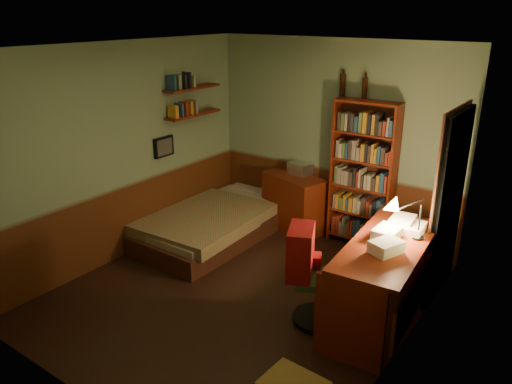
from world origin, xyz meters
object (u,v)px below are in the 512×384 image
Objects in this scene: desk_lamp at (421,211)px; office_chair at (320,283)px; bookshelf at (363,176)px; mini_stereo at (300,168)px; bed at (216,212)px; dresser at (294,203)px; desk at (384,283)px.

desk_lamp is 1.18m from office_chair.
desk_lamp is (1.11, -1.21, 0.20)m from bookshelf.
mini_stereo is 0.16× the size of bookshelf.
bookshelf is (1.70, 0.88, 0.61)m from bed.
office_chair is (1.37, -1.76, 0.04)m from dresser.
desk_lamp is 0.67× the size of office_chair.
bed is 7.68× the size of mini_stereo.
office_chair is at bearing -77.66° from bookshelf.
bookshelf is 3.29× the size of desk_lamp.
mini_stereo is 2.36m from office_chair.
bookshelf is 1.81m from desk.
mini_stereo is at bearing 50.81° from bed.
desk_lamp is at bearing -6.03° from bed.
dresser is 0.49m from mini_stereo.
desk_lamp is at bearing 18.14° from office_chair.
dresser is 2.46m from desk_lamp.
desk is 0.79m from desk_lamp.
desk_lamp reaches higher than office_chair.
bookshelf is at bearing 22.08° from dresser.
desk is 0.62m from office_chair.
desk is at bearing 11.78° from office_chair.
bed is at bearing -116.54° from dresser.
bookshelf is 2.21× the size of office_chair.
mini_stereo is at bearing 176.98° from bookshelf.
dresser is at bearing 138.66° from desk.
mini_stereo is at bearing 102.32° from dresser.
bookshelf reaches higher than desk_lamp.
bookshelf is 1.96m from office_chair.
bookshelf reaches higher than mini_stereo.
dresser is 0.55× the size of desk.
office_chair is at bearing -148.65° from desk.
office_chair is (1.36, -1.88, -0.43)m from mini_stereo.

